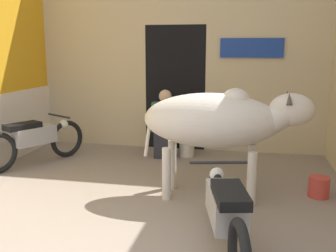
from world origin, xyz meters
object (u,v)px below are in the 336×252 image
(cow, at_px, (219,121))
(shopkeeper_seated, at_px, (165,123))
(motorcycle_far, at_px, (34,139))
(plastic_stool, at_px, (187,144))
(motorcycle_near, at_px, (226,211))
(bucket, at_px, (319,187))

(cow, bearing_deg, shopkeeper_seated, 121.54)
(motorcycle_far, relative_size, plastic_stool, 4.38)
(plastic_stool, bearing_deg, shopkeeper_seated, -164.27)
(motorcycle_near, xyz_separation_m, motorcycle_far, (-3.17, 2.22, 0.00))
(motorcycle_near, bearing_deg, cow, 97.20)
(motorcycle_near, distance_m, shopkeeper_seated, 3.35)
(cow, relative_size, motorcycle_near, 1.11)
(motorcycle_far, relative_size, bucket, 6.43)
(cow, bearing_deg, motorcycle_far, 164.90)
(cow, height_order, shopkeeper_seated, cow)
(motorcycle_near, height_order, plastic_stool, motorcycle_near)
(cow, height_order, motorcycle_far, cow)
(shopkeeper_seated, bearing_deg, motorcycle_near, -68.59)
(motorcycle_near, height_order, bucket, motorcycle_near)
(motorcycle_near, distance_m, bucket, 2.01)
(cow, xyz_separation_m, motorcycle_near, (0.18, -1.41, -0.56))
(shopkeeper_seated, height_order, plastic_stool, shopkeeper_seated)
(shopkeeper_seated, bearing_deg, bucket, -32.14)
(shopkeeper_seated, xyz_separation_m, plastic_stool, (0.37, 0.10, -0.39))
(motorcycle_near, relative_size, bucket, 7.14)
(motorcycle_near, xyz_separation_m, shopkeeper_seated, (-1.22, 3.11, 0.18))
(motorcycle_near, height_order, shopkeeper_seated, shopkeeper_seated)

